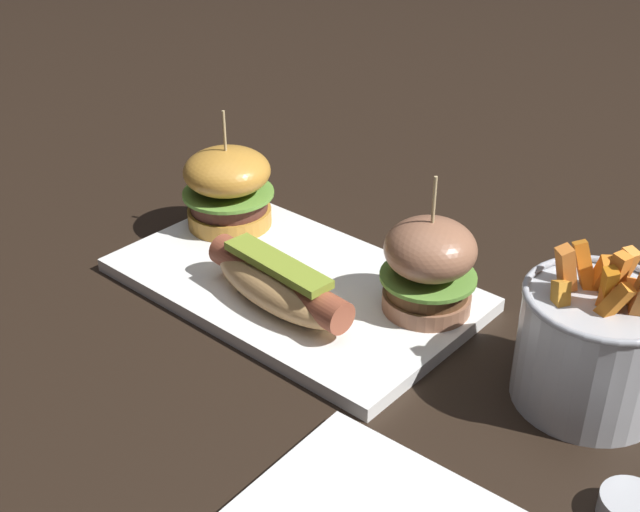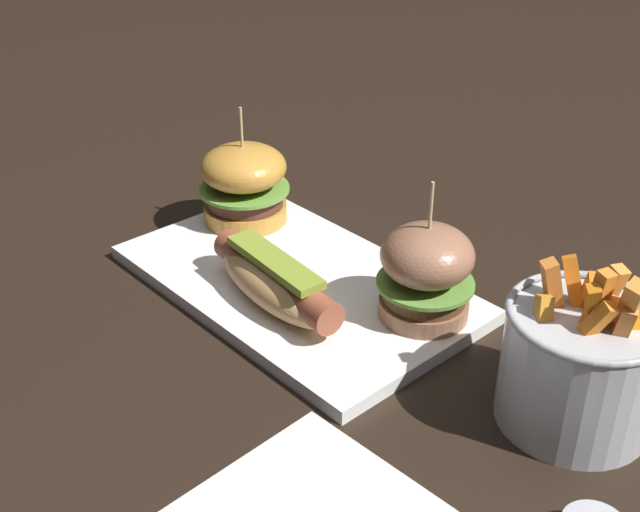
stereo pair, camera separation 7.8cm
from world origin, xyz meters
name	(u,v)px [view 2 (the right image)]	position (x,y,z in m)	size (l,w,h in m)	color
ground_plane	(296,288)	(0.00, 0.00, 0.00)	(3.00, 3.00, 0.00)	black
platter_main	(296,283)	(0.00, 0.00, 0.01)	(0.36, 0.22, 0.01)	white
hot_dog	(275,282)	(0.02, -0.05, 0.04)	(0.18, 0.07, 0.05)	tan
slider_left	(244,183)	(-0.13, 0.04, 0.06)	(0.10, 0.10, 0.13)	#C38633
slider_right	(426,272)	(0.13, 0.04, 0.06)	(0.09, 0.09, 0.14)	#976448
fries_bucket	(581,363)	(0.30, 0.04, 0.05)	(0.13, 0.13, 0.15)	#B7BABF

